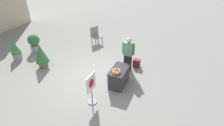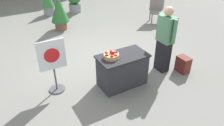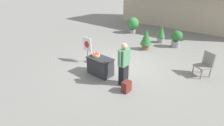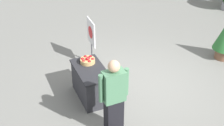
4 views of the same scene
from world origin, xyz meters
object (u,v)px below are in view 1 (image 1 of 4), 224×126
at_px(backpack, 137,63).
at_px(potted_plant_near_right, 34,42).
at_px(poster_board, 91,88).
at_px(potted_plant_far_left, 41,55).
at_px(apple_basket, 116,71).
at_px(patio_chair, 96,35).
at_px(display_table, 119,77).
at_px(potted_plant_near_left, 15,50).
at_px(person_visitor, 128,54).

height_order(backpack, potted_plant_near_right, potted_plant_near_right).
bearing_deg(potted_plant_near_right, backpack, -83.97).
bearing_deg(potted_plant_near_right, poster_board, -115.93).
relative_size(backpack, potted_plant_far_left, 0.34).
relative_size(poster_board, potted_plant_near_right, 1.22).
height_order(apple_basket, potted_plant_near_right, potted_plant_near_right).
distance_m(poster_board, patio_chair, 5.37).
bearing_deg(apple_basket, display_table, -6.36).
height_order(display_table, potted_plant_near_left, potted_plant_near_left).
bearing_deg(patio_chair, apple_basket, -22.65).
relative_size(apple_basket, person_visitor, 0.20).
bearing_deg(potted_plant_far_left, backpack, -67.16).
relative_size(patio_chair, potted_plant_far_left, 0.86).
height_order(person_visitor, backpack, person_visitor).
height_order(poster_board, potted_plant_near_left, poster_board).
relative_size(person_visitor, potted_plant_near_left, 1.55).
relative_size(apple_basket, potted_plant_near_right, 0.33).
xyz_separation_m(patio_chair, potted_plant_near_right, (-2.39, 2.73, 0.00)).
relative_size(apple_basket, backpack, 0.81).
bearing_deg(potted_plant_far_left, apple_basket, -91.57).
bearing_deg(patio_chair, potted_plant_near_right, -109.12).
bearing_deg(poster_board, apple_basket, 68.09).
height_order(person_visitor, patio_chair, person_visitor).
xyz_separation_m(display_table, person_visitor, (1.24, 0.02, 0.48)).
bearing_deg(display_table, potted_plant_near_right, 79.60).
bearing_deg(poster_board, potted_plant_far_left, 161.88).
bearing_deg(poster_board, potted_plant_near_right, 156.12).
bearing_deg(potted_plant_far_left, display_table, -87.65).
distance_m(backpack, potted_plant_far_left, 4.71).
xyz_separation_m(apple_basket, person_visitor, (1.51, -0.01, 0.03)).
bearing_deg(person_visitor, potted_plant_near_right, -88.77).
height_order(poster_board, potted_plant_far_left, poster_board).
bearing_deg(apple_basket, potted_plant_near_right, 76.86).
relative_size(potted_plant_far_left, potted_plant_near_right, 1.18).
distance_m(apple_basket, poster_board, 1.28).
distance_m(apple_basket, potted_plant_far_left, 3.97).
distance_m(backpack, potted_plant_near_left, 6.39).
bearing_deg(backpack, person_visitor, 140.03).
bearing_deg(patio_chair, backpack, 0.89).
bearing_deg(person_visitor, display_table, 0.00).
bearing_deg(person_visitor, potted_plant_far_left, -71.48).
xyz_separation_m(display_table, apple_basket, (-0.27, 0.03, 0.45)).
xyz_separation_m(apple_basket, poster_board, (-1.16, 0.51, -0.15)).
bearing_deg(potted_plant_near_right, potted_plant_far_left, -126.54).
distance_m(display_table, potted_plant_far_left, 4.01).
bearing_deg(display_table, patio_chair, 40.05).
bearing_deg(backpack, patio_chair, 61.15).
bearing_deg(display_table, person_visitor, 0.97).
xyz_separation_m(display_table, poster_board, (-1.43, 0.54, 0.30)).
bearing_deg(poster_board, potted_plant_near_left, 167.82).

